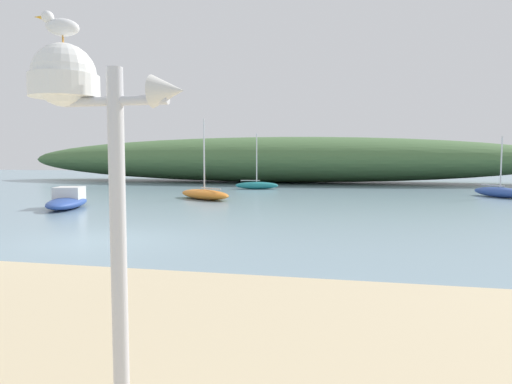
{
  "coord_description": "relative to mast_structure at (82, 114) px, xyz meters",
  "views": [
    {
      "loc": [
        6.7,
        -11.28,
        2.27
      ],
      "look_at": [
        3.24,
        4.7,
        1.03
      ],
      "focal_mm": 32.32,
      "sensor_mm": 36.0,
      "label": 1
    }
  ],
  "objects": [
    {
      "name": "ground_plane",
      "position": [
        -4.71,
        8.19,
        -2.59
      ],
      "size": [
        120.0,
        120.0,
        0.0
      ],
      "primitive_type": "plane",
      "color": "#7A99A8"
    },
    {
      "name": "distant_hill",
      "position": [
        -5.21,
        38.52,
        -0.55
      ],
      "size": [
        48.98,
        11.0,
        4.09
      ],
      "primitive_type": "ellipsoid",
      "color": "#476B3D",
      "rests_on": "ground"
    },
    {
      "name": "mast_structure",
      "position": [
        0.0,
        0.0,
        0.0
      ],
      "size": [
        1.19,
        0.51,
        2.91
      ],
      "color": "silver",
      "rests_on": "beach_sand"
    },
    {
      "name": "seagull_on_radar",
      "position": [
        -0.16,
        -0.01,
        0.65
      ],
      "size": [
        0.3,
        0.21,
        0.22
      ],
      "color": "orange",
      "rests_on": "mast_structure"
    },
    {
      "name": "sailboat_off_point",
      "position": [
        -4.87,
        28.81,
        -2.3
      ],
      "size": [
        3.16,
        1.38,
        3.93
      ],
      "color": "teal",
      "rests_on": "ground"
    },
    {
      "name": "sailboat_east_reach",
      "position": [
        -5.96,
        20.5,
        -2.31
      ],
      "size": [
        3.96,
        3.44,
        4.32
      ],
      "color": "orange",
      "rests_on": "ground"
    },
    {
      "name": "motorboat_near_shore",
      "position": [
        -10.5,
        15.03,
        -2.24
      ],
      "size": [
        2.5,
        4.04,
        0.94
      ],
      "color": "#2D4C9E",
      "rests_on": "ground"
    },
    {
      "name": "sailboat_mid_channel",
      "position": [
        9.98,
        25.12,
        -2.29
      ],
      "size": [
        2.74,
        3.69,
        3.45
      ],
      "color": "#2D4C9E",
      "rests_on": "ground"
    }
  ]
}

